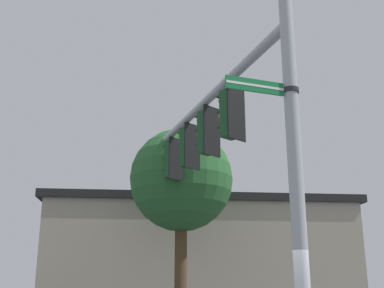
# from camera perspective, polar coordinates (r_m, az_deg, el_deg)

# --- Properties ---
(signal_pole) EXTENTS (0.23, 0.23, 7.11)m
(signal_pole) POSITION_cam_1_polar(r_m,az_deg,el_deg) (7.86, 12.01, -4.29)
(signal_pole) COLOR #ADB2B7
(signal_pole) RESTS_ON ground
(mast_arm) EXTENTS (3.45, 7.39, 0.20)m
(mast_arm) POSITION_cam_1_polar(r_m,az_deg,el_deg) (12.11, 1.35, 4.70)
(mast_arm) COLOR #ADB2B7
(traffic_light_nearest_pole) EXTENTS (0.54, 0.49, 1.31)m
(traffic_light_nearest_pole) POSITION_cam_1_polar(r_m,az_deg,el_deg) (10.48, 4.38, 3.50)
(traffic_light_nearest_pole) COLOR black
(traffic_light_mid_inner) EXTENTS (0.54, 0.49, 1.31)m
(traffic_light_mid_inner) POSITION_cam_1_polar(r_m,az_deg,el_deg) (11.68, 1.66, 1.35)
(traffic_light_mid_inner) COLOR black
(traffic_light_mid_outer) EXTENTS (0.54, 0.49, 1.31)m
(traffic_light_mid_outer) POSITION_cam_1_polar(r_m,az_deg,el_deg) (12.91, -0.55, -0.40)
(traffic_light_mid_outer) COLOR black
(traffic_light_arm_end) EXTENTS (0.54, 0.49, 1.31)m
(traffic_light_arm_end) POSITION_cam_1_polar(r_m,az_deg,el_deg) (14.17, -2.37, -1.84)
(traffic_light_arm_end) COLOR black
(street_name_sign) EXTENTS (1.21, 0.63, 0.22)m
(street_name_sign) POSITION_cam_1_polar(r_m,az_deg,el_deg) (8.14, 9.23, 6.42)
(street_name_sign) COLOR #147238
(storefront_building) EXTENTS (14.11, 13.13, 5.45)m
(storefront_building) POSITION_cam_1_polar(r_m,az_deg,el_deg) (21.65, 0.57, -14.32)
(storefront_building) COLOR #A89E89
(storefront_building) RESTS_ON ground
(tree_by_storefront) EXTENTS (3.32, 3.32, 6.97)m
(tree_by_storefront) POSITION_cam_1_polar(r_m,az_deg,el_deg) (15.83, -1.26, -4.34)
(tree_by_storefront) COLOR #4C3823
(tree_by_storefront) RESTS_ON ground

